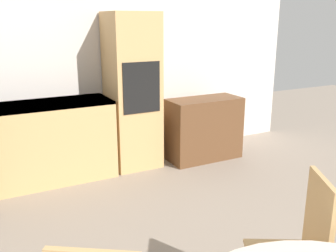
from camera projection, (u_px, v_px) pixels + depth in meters
The scene contains 5 objects.
wall_back at pixel (84, 63), 4.61m from camera, with size 6.21×0.05×2.60m.
kitchen_counter at pixel (3, 147), 4.08m from camera, with size 2.42×0.60×0.92m.
oven_unit at pixel (132, 92), 4.64m from camera, with size 0.58×0.59×1.91m.
sideboard at pixel (204, 129), 4.99m from camera, with size 0.98×0.45×0.83m.
chair_far_right at pixel (300, 246), 2.18m from camera, with size 0.54×0.54×0.97m.
Camera 1 is at (-1.23, 0.66, 1.81)m, focal length 40.00 mm.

